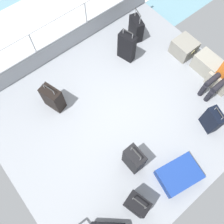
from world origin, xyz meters
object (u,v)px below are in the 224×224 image
cargo_crate_1 (207,64)px  suitcase_4 (212,120)px  passenger_seated (224,74)px  suitcase_5 (179,175)px  cargo_crate_2 (222,79)px  cargo_crate_0 (184,48)px  suitcase_1 (53,98)px  suitcase_3 (136,28)px  suitcase_0 (127,47)px  suitcase_6 (137,205)px  suitcase_2 (134,159)px

cargo_crate_1 → suitcase_4: suitcase_4 is taller
passenger_seated → suitcase_5: passenger_seated is taller
suitcase_4 → cargo_crate_2: bearing=116.8°
cargo_crate_1 → cargo_crate_0: bearing=-175.7°
cargo_crate_0 → suitcase_5: 2.97m
suitcase_1 → cargo_crate_2: bearing=59.0°
suitcase_3 → suitcase_4: suitcase_3 is taller
cargo_crate_1 → suitcase_3: (-1.77, -0.59, 0.08)m
suitcase_0 → suitcase_1: suitcase_0 is taller
cargo_crate_0 → passenger_seated: size_ratio=0.51×
cargo_crate_1 → suitcase_6: bearing=-69.8°
suitcase_5 → suitcase_1: bearing=-161.0°
cargo_crate_2 → suitcase_0: (-1.92, -1.16, 0.18)m
passenger_seated → suitcase_5: 2.26m
suitcase_0 → suitcase_5: (2.75, -1.08, -0.25)m
suitcase_4 → suitcase_3: bearing=171.0°
suitcase_2 → suitcase_5: 0.91m
suitcase_5 → suitcase_6: 1.01m
cargo_crate_1 → suitcase_4: size_ratio=0.95×
suitcase_4 → suitcase_6: bearing=-84.5°
suitcase_3 → cargo_crate_0: bearing=26.2°
suitcase_3 → suitcase_4: (2.75, -0.44, 0.01)m
suitcase_0 → suitcase_1: bearing=-89.8°
cargo_crate_0 → passenger_seated: passenger_seated is taller
cargo_crate_2 → suitcase_1: 3.71m
suitcase_6 → suitcase_3: bearing=138.2°
passenger_seated → cargo_crate_1: bearing=156.3°
suitcase_0 → suitcase_6: 3.34m
cargo_crate_1 → suitcase_5: size_ratio=0.74×
cargo_crate_2 → suitcase_3: size_ratio=0.73×
cargo_crate_2 → suitcase_6: (0.72, -3.21, 0.14)m
cargo_crate_0 → cargo_crate_1: size_ratio=0.86×
cargo_crate_1 → passenger_seated: (0.48, -0.21, 0.35)m
passenger_seated → suitcase_1: (-1.91, -3.00, -0.25)m
cargo_crate_2 → suitcase_2: size_ratio=0.69×
cargo_crate_0 → suitcase_0: (-0.77, -1.14, 0.17)m
suitcase_3 → cargo_crate_1: bearing=18.5°
suitcase_6 → suitcase_0: bearing=142.0°
suitcase_1 → suitcase_3: suitcase_3 is taller
suitcase_2 → suitcase_5: suitcase_2 is taller
cargo_crate_1 → suitcase_0: suitcase_0 is taller
cargo_crate_0 → suitcase_2: 3.00m
suitcase_3 → cargo_crate_2: bearing=14.0°
suitcase_4 → suitcase_6: (0.21, -2.21, 0.03)m
cargo_crate_0 → suitcase_2: (1.26, -2.72, 0.14)m
cargo_crate_2 → suitcase_0: bearing=-148.9°
passenger_seated → suitcase_2: (0.11, -2.56, -0.21)m
suitcase_6 → suitcase_2: bearing=141.9°
cargo_crate_0 → cargo_crate_1: 0.67m
suitcase_3 → suitcase_5: (3.09, -1.67, -0.16)m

